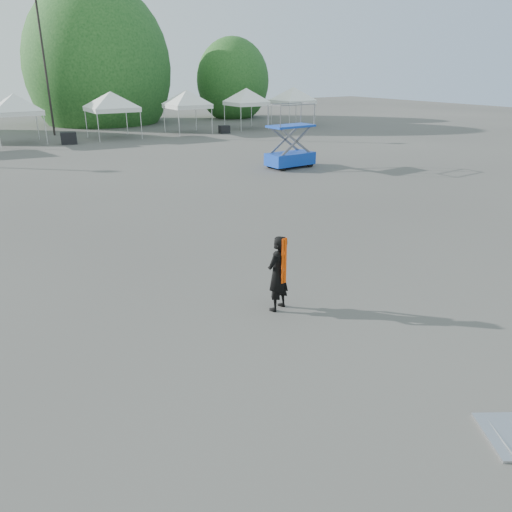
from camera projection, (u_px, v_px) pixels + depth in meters
ground at (218, 288)px, 12.09m from camera, size 120.00×120.00×0.00m
light_pole_east at (44, 59)px, 36.82m from camera, size 0.60×0.25×9.80m
tree_mid_e at (99, 68)px, 45.59m from camera, size 5.12×5.12×7.79m
tree_far_e at (233, 81)px, 51.00m from camera, size 3.84×3.84×5.84m
tent_e at (14, 98)px, 33.54m from camera, size 4.40×4.40×3.88m
tent_f at (111, 95)px, 36.18m from camera, size 4.71×4.71×3.88m
tent_g at (187, 93)px, 39.00m from camera, size 4.29×4.29×3.88m
tent_h at (246, 91)px, 41.75m from camera, size 4.16×4.16×3.88m
tent_extra_8 at (293, 90)px, 43.86m from camera, size 4.23×4.23×3.88m
man at (278, 273)px, 10.74m from camera, size 0.72×0.61×1.70m
scissor_lift at (291, 136)px, 25.86m from camera, size 2.57×1.37×3.24m
crate_mid at (69, 138)px, 34.28m from camera, size 1.16×0.98×0.80m
crate_east at (224, 129)px, 39.84m from camera, size 0.84×0.68×0.61m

